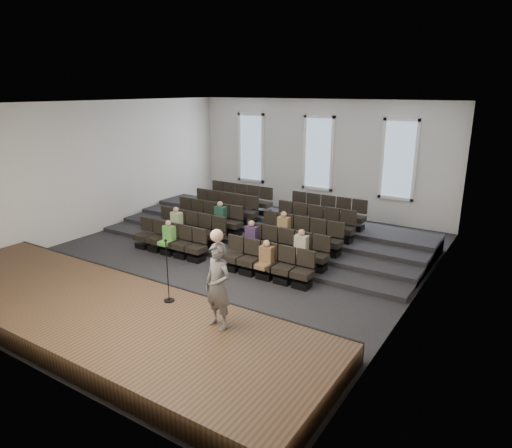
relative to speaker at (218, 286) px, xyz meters
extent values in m
plane|color=black|center=(-3.02, 4.35, -1.45)|extent=(14.00, 14.00, 0.00)
cube|color=white|center=(-3.02, 4.35, 3.56)|extent=(12.00, 14.00, 0.02)
cube|color=silver|center=(-3.02, 11.37, 1.05)|extent=(12.00, 0.04, 5.00)
cube|color=silver|center=(-3.02, -2.67, 1.05)|extent=(12.00, 0.04, 5.00)
cube|color=silver|center=(-9.04, 4.35, 1.05)|extent=(0.04, 14.00, 5.00)
cube|color=silver|center=(3.00, 4.35, 1.05)|extent=(0.04, 14.00, 5.00)
cube|color=#49311F|center=(-3.02, -0.75, -1.20)|extent=(11.80, 3.60, 0.50)
cube|color=black|center=(-3.02, 1.02, -1.20)|extent=(11.80, 0.06, 0.52)
cube|color=black|center=(-3.02, 6.67, -1.37)|extent=(11.80, 4.80, 0.15)
cube|color=black|center=(-3.02, 7.20, -1.30)|extent=(11.80, 3.75, 0.30)
cube|color=black|center=(-3.02, 7.72, -1.22)|extent=(11.80, 2.70, 0.45)
cube|color=black|center=(-3.02, 8.25, -1.15)|extent=(11.80, 1.65, 0.60)
cube|color=black|center=(-6.15, 3.75, -1.35)|extent=(0.47, 0.43, 0.20)
cube|color=black|center=(-6.15, 3.75, -1.04)|extent=(0.55, 0.50, 0.19)
cube|color=black|center=(-6.15, 3.96, -0.63)|extent=(0.55, 0.08, 0.50)
cube|color=black|center=(-5.55, 3.75, -1.35)|extent=(0.47, 0.43, 0.20)
cube|color=black|center=(-5.55, 3.75, -1.04)|extent=(0.55, 0.50, 0.19)
cube|color=black|center=(-5.55, 3.96, -0.63)|extent=(0.55, 0.08, 0.50)
cube|color=black|center=(-4.95, 3.75, -1.35)|extent=(0.47, 0.43, 0.20)
cube|color=black|center=(-4.95, 3.75, -1.04)|extent=(0.55, 0.50, 0.19)
cube|color=black|center=(-4.95, 3.96, -0.63)|extent=(0.55, 0.08, 0.50)
cube|color=black|center=(-4.35, 3.75, -1.35)|extent=(0.47, 0.43, 0.20)
cube|color=black|center=(-4.35, 3.75, -1.04)|extent=(0.55, 0.50, 0.19)
cube|color=black|center=(-4.35, 3.96, -0.63)|extent=(0.55, 0.08, 0.50)
cube|color=black|center=(-3.75, 3.75, -1.35)|extent=(0.47, 0.43, 0.20)
cube|color=black|center=(-3.75, 3.75, -1.04)|extent=(0.55, 0.50, 0.19)
cube|color=black|center=(-3.75, 3.96, -0.63)|extent=(0.55, 0.08, 0.50)
cube|color=black|center=(-2.30, 3.75, -1.35)|extent=(0.47, 0.43, 0.20)
cube|color=black|center=(-2.30, 3.75, -1.04)|extent=(0.55, 0.50, 0.19)
cube|color=black|center=(-2.30, 3.96, -0.63)|extent=(0.55, 0.08, 0.50)
cube|color=black|center=(-1.70, 3.75, -1.35)|extent=(0.47, 0.43, 0.20)
cube|color=black|center=(-1.70, 3.75, -1.04)|extent=(0.55, 0.50, 0.19)
cube|color=black|center=(-1.70, 3.96, -0.63)|extent=(0.55, 0.08, 0.50)
cube|color=black|center=(-1.10, 3.75, -1.35)|extent=(0.47, 0.43, 0.20)
cube|color=black|center=(-1.10, 3.75, -1.04)|extent=(0.55, 0.50, 0.19)
cube|color=black|center=(-1.10, 3.96, -0.63)|extent=(0.55, 0.08, 0.50)
cube|color=black|center=(-0.50, 3.75, -1.35)|extent=(0.47, 0.43, 0.20)
cube|color=black|center=(-0.50, 3.75, -1.04)|extent=(0.55, 0.50, 0.19)
cube|color=black|center=(-0.50, 3.96, -0.63)|extent=(0.55, 0.08, 0.50)
cube|color=black|center=(0.10, 3.75, -1.35)|extent=(0.47, 0.43, 0.20)
cube|color=black|center=(0.10, 3.75, -1.04)|extent=(0.55, 0.50, 0.19)
cube|color=black|center=(0.10, 3.96, -0.63)|extent=(0.55, 0.08, 0.50)
cube|color=black|center=(-6.15, 4.80, -1.20)|extent=(0.47, 0.43, 0.20)
cube|color=black|center=(-6.15, 4.80, -0.89)|extent=(0.55, 0.50, 0.19)
cube|color=black|center=(-6.15, 5.01, -0.48)|extent=(0.55, 0.08, 0.50)
cube|color=black|center=(-5.55, 4.80, -1.20)|extent=(0.47, 0.43, 0.20)
cube|color=black|center=(-5.55, 4.80, -0.89)|extent=(0.55, 0.50, 0.19)
cube|color=black|center=(-5.55, 5.01, -0.48)|extent=(0.55, 0.08, 0.50)
cube|color=black|center=(-4.95, 4.80, -1.20)|extent=(0.47, 0.43, 0.20)
cube|color=black|center=(-4.95, 4.80, -0.89)|extent=(0.55, 0.50, 0.19)
cube|color=black|center=(-4.95, 5.01, -0.48)|extent=(0.55, 0.08, 0.50)
cube|color=black|center=(-4.35, 4.80, -1.20)|extent=(0.47, 0.43, 0.20)
cube|color=black|center=(-4.35, 4.80, -0.89)|extent=(0.55, 0.50, 0.19)
cube|color=black|center=(-4.35, 5.01, -0.48)|extent=(0.55, 0.08, 0.50)
cube|color=black|center=(-3.75, 4.80, -1.20)|extent=(0.47, 0.43, 0.20)
cube|color=black|center=(-3.75, 4.80, -0.89)|extent=(0.55, 0.50, 0.19)
cube|color=black|center=(-3.75, 5.01, -0.48)|extent=(0.55, 0.08, 0.50)
cube|color=black|center=(-2.30, 4.80, -1.20)|extent=(0.47, 0.43, 0.20)
cube|color=black|center=(-2.30, 4.80, -0.89)|extent=(0.55, 0.50, 0.19)
cube|color=black|center=(-2.30, 5.01, -0.48)|extent=(0.55, 0.08, 0.50)
cube|color=black|center=(-1.70, 4.80, -1.20)|extent=(0.47, 0.43, 0.20)
cube|color=black|center=(-1.70, 4.80, -0.89)|extent=(0.55, 0.50, 0.19)
cube|color=black|center=(-1.70, 5.01, -0.48)|extent=(0.55, 0.08, 0.50)
cube|color=black|center=(-1.10, 4.80, -1.20)|extent=(0.47, 0.43, 0.20)
cube|color=black|center=(-1.10, 4.80, -0.89)|extent=(0.55, 0.50, 0.19)
cube|color=black|center=(-1.10, 5.01, -0.48)|extent=(0.55, 0.08, 0.50)
cube|color=black|center=(-0.50, 4.80, -1.20)|extent=(0.47, 0.43, 0.20)
cube|color=black|center=(-0.50, 4.80, -0.89)|extent=(0.55, 0.50, 0.19)
cube|color=black|center=(-0.50, 5.01, -0.48)|extent=(0.55, 0.08, 0.50)
cube|color=black|center=(0.10, 4.80, -1.20)|extent=(0.47, 0.43, 0.20)
cube|color=black|center=(0.10, 4.80, -0.89)|extent=(0.55, 0.50, 0.19)
cube|color=black|center=(0.10, 5.01, -0.48)|extent=(0.55, 0.08, 0.50)
cube|color=black|center=(-6.15, 5.85, -1.05)|extent=(0.47, 0.42, 0.20)
cube|color=black|center=(-6.15, 5.85, -0.74)|extent=(0.55, 0.50, 0.19)
cube|color=black|center=(-6.15, 6.06, -0.33)|extent=(0.55, 0.08, 0.50)
cube|color=black|center=(-5.55, 5.85, -1.05)|extent=(0.47, 0.42, 0.20)
cube|color=black|center=(-5.55, 5.85, -0.74)|extent=(0.55, 0.50, 0.19)
cube|color=black|center=(-5.55, 6.06, -0.33)|extent=(0.55, 0.08, 0.50)
cube|color=black|center=(-4.95, 5.85, -1.05)|extent=(0.47, 0.42, 0.20)
cube|color=black|center=(-4.95, 5.85, -0.74)|extent=(0.55, 0.50, 0.19)
cube|color=black|center=(-4.95, 6.06, -0.33)|extent=(0.55, 0.08, 0.50)
cube|color=black|center=(-4.35, 5.85, -1.05)|extent=(0.47, 0.42, 0.20)
cube|color=black|center=(-4.35, 5.85, -0.74)|extent=(0.55, 0.50, 0.19)
cube|color=black|center=(-4.35, 6.06, -0.33)|extent=(0.55, 0.08, 0.50)
cube|color=black|center=(-3.75, 5.85, -1.05)|extent=(0.47, 0.42, 0.20)
cube|color=black|center=(-3.75, 5.85, -0.74)|extent=(0.55, 0.50, 0.19)
cube|color=black|center=(-3.75, 6.06, -0.33)|extent=(0.55, 0.08, 0.50)
cube|color=black|center=(-2.30, 5.85, -1.05)|extent=(0.47, 0.42, 0.20)
cube|color=black|center=(-2.30, 5.85, -0.74)|extent=(0.55, 0.50, 0.19)
cube|color=black|center=(-2.30, 6.06, -0.33)|extent=(0.55, 0.08, 0.50)
cube|color=black|center=(-1.70, 5.85, -1.05)|extent=(0.47, 0.42, 0.20)
cube|color=black|center=(-1.70, 5.85, -0.74)|extent=(0.55, 0.50, 0.19)
cube|color=black|center=(-1.70, 6.06, -0.33)|extent=(0.55, 0.08, 0.50)
cube|color=black|center=(-1.10, 5.85, -1.05)|extent=(0.47, 0.42, 0.20)
cube|color=black|center=(-1.10, 5.85, -0.74)|extent=(0.55, 0.50, 0.19)
cube|color=black|center=(-1.10, 6.06, -0.33)|extent=(0.55, 0.08, 0.50)
cube|color=black|center=(-0.50, 5.85, -1.05)|extent=(0.47, 0.42, 0.20)
cube|color=black|center=(-0.50, 5.85, -0.74)|extent=(0.55, 0.50, 0.19)
cube|color=black|center=(-0.50, 6.06, -0.33)|extent=(0.55, 0.08, 0.50)
cube|color=black|center=(0.10, 5.85, -1.05)|extent=(0.47, 0.42, 0.20)
cube|color=black|center=(0.10, 5.85, -0.74)|extent=(0.55, 0.50, 0.19)
cube|color=black|center=(0.10, 6.06, -0.33)|extent=(0.55, 0.08, 0.50)
cube|color=black|center=(-6.15, 6.90, -0.90)|extent=(0.47, 0.42, 0.20)
cube|color=black|center=(-6.15, 6.90, -0.59)|extent=(0.55, 0.50, 0.19)
cube|color=black|center=(-6.15, 7.11, -0.18)|extent=(0.55, 0.08, 0.50)
cube|color=black|center=(-5.55, 6.90, -0.90)|extent=(0.47, 0.42, 0.20)
cube|color=black|center=(-5.55, 6.90, -0.59)|extent=(0.55, 0.50, 0.19)
cube|color=black|center=(-5.55, 7.11, -0.18)|extent=(0.55, 0.08, 0.50)
cube|color=black|center=(-4.95, 6.90, -0.90)|extent=(0.47, 0.42, 0.20)
cube|color=black|center=(-4.95, 6.90, -0.59)|extent=(0.55, 0.50, 0.19)
cube|color=black|center=(-4.95, 7.11, -0.18)|extent=(0.55, 0.08, 0.50)
cube|color=black|center=(-4.35, 6.90, -0.90)|extent=(0.47, 0.42, 0.20)
cube|color=black|center=(-4.35, 6.90, -0.59)|extent=(0.55, 0.50, 0.19)
cube|color=black|center=(-4.35, 7.11, -0.18)|extent=(0.55, 0.08, 0.50)
cube|color=black|center=(-3.75, 6.90, -0.90)|extent=(0.47, 0.42, 0.20)
cube|color=black|center=(-3.75, 6.90, -0.59)|extent=(0.55, 0.50, 0.19)
cube|color=black|center=(-3.75, 7.11, -0.18)|extent=(0.55, 0.08, 0.50)
cube|color=black|center=(-2.30, 6.90, -0.90)|extent=(0.47, 0.42, 0.20)
cube|color=black|center=(-2.30, 6.90, -0.59)|extent=(0.55, 0.50, 0.19)
cube|color=black|center=(-2.30, 7.11, -0.18)|extent=(0.55, 0.08, 0.50)
cube|color=black|center=(-1.70, 6.90, -0.90)|extent=(0.47, 0.42, 0.20)
cube|color=black|center=(-1.70, 6.90, -0.59)|extent=(0.55, 0.50, 0.19)
cube|color=black|center=(-1.70, 7.11, -0.18)|extent=(0.55, 0.08, 0.50)
cube|color=black|center=(-1.10, 6.90, -0.90)|extent=(0.47, 0.42, 0.20)
cube|color=black|center=(-1.10, 6.90, -0.59)|extent=(0.55, 0.50, 0.19)
cube|color=black|center=(-1.10, 7.11, -0.18)|extent=(0.55, 0.08, 0.50)
cube|color=black|center=(-0.50, 6.90, -0.90)|extent=(0.47, 0.42, 0.20)
cube|color=black|center=(-0.50, 6.90, -0.59)|extent=(0.55, 0.50, 0.19)
cube|color=black|center=(-0.50, 7.11, -0.18)|extent=(0.55, 0.08, 0.50)
cube|color=black|center=(0.10, 6.90, -0.90)|extent=(0.47, 0.42, 0.20)
cube|color=black|center=(0.10, 6.90, -0.59)|extent=(0.55, 0.50, 0.19)
cube|color=black|center=(0.10, 7.11, -0.18)|extent=(0.55, 0.08, 0.50)
cube|color=black|center=(-6.15, 7.95, -0.75)|extent=(0.47, 0.42, 0.20)
cube|color=black|center=(-6.15, 7.95, -0.44)|extent=(0.55, 0.50, 0.19)
cube|color=black|center=(-6.15, 8.16, -0.03)|extent=(0.55, 0.08, 0.50)
cube|color=black|center=(-5.55, 7.95, -0.75)|extent=(0.47, 0.42, 0.20)
cube|color=black|center=(-5.55, 7.95, -0.44)|extent=(0.55, 0.50, 0.19)
cube|color=black|center=(-5.55, 8.16, -0.03)|extent=(0.55, 0.08, 0.50)
cube|color=black|center=(-4.95, 7.95, -0.75)|extent=(0.47, 0.42, 0.20)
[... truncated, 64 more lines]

